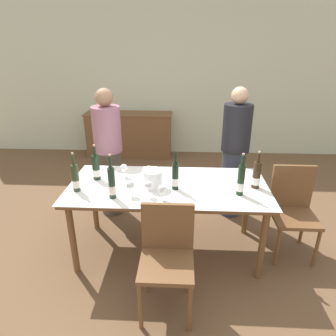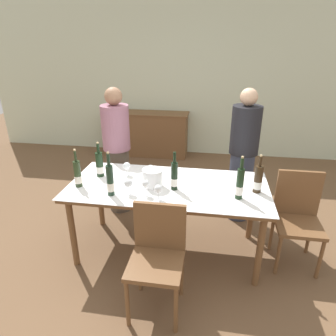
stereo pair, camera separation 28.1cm
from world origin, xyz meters
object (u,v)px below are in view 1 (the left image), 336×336
Objects in this scene: wine_bottle_5 at (76,178)px; dining_table at (168,192)px; wine_bottle_1 at (112,183)px; person_host at (109,155)px; wine_bottle_2 at (256,176)px; person_guest_left at (234,155)px; wine_glass_2 at (124,168)px; wine_glass_4 at (148,186)px; wine_bottle_4 at (175,176)px; wine_bottle_3 at (96,168)px; chair_right_end at (293,206)px; wine_bottle_0 at (241,181)px; wine_glass_1 at (130,185)px; wine_glass_3 at (149,170)px; ice_bucket at (153,178)px; sideboard_cabinet at (129,135)px; wine_glass_0 at (162,190)px; chair_near_front at (167,252)px.

dining_table is at bearing 10.45° from wine_bottle_5.
person_host is at bearing 105.01° from wine_bottle_1.
wine_bottle_5 is at bearing -174.90° from wine_bottle_2.
wine_bottle_2 is at bearing -84.83° from person_guest_left.
wine_glass_4 is (0.29, -0.40, 0.01)m from wine_glass_2.
wine_bottle_2 is 0.23× the size of person_host.
dining_table is 5.27× the size of wine_bottle_2.
wine_bottle_3 is at bearing 167.36° from wine_bottle_4.
wine_bottle_2 is 1.00× the size of wine_bottle_3.
wine_bottle_1 reaches higher than chair_right_end.
wine_glass_1 is at bearing -175.63° from wine_bottle_0.
wine_glass_1 is 0.37m from wine_glass_3.
wine_bottle_2 is at bearing 12.78° from wine_glass_4.
wine_bottle_4 reaches higher than wine_glass_3.
wine_glass_2 is at bearing 108.40° from wine_glass_1.
ice_bucket is at bearing 34.34° from wine_bottle_1.
wine_bottle_0 reaches higher than sideboard_cabinet.
wine_glass_0 is at bearing -11.90° from wine_glass_1.
wine_bottle_3 is at bearing 139.92° from wine_glass_1.
ice_bucket is at bearing -162.91° from dining_table.
wine_bottle_3 is 0.23× the size of person_guest_left.
wine_bottle_5 is 2.53× the size of wine_glass_1.
wine_bottle_1 is 1.11× the size of wine_bottle_4.
wine_glass_4 is at bearing -125.48° from dining_table.
wine_bottle_3 is 0.53m from wine_glass_3.
wine_glass_0 and wine_glass_2 have the same top height.
sideboard_cabinet is 10.77× the size of wine_glass_1.
wine_bottle_1 is 0.44m from wine_glass_2.
wine_bottle_1 reaches higher than wine_bottle_2.
wine_bottle_5 is 0.92m from person_host.
wine_bottle_5 is 2.68× the size of wine_glass_2.
person_host reaches higher than wine_glass_2.
person_guest_left is (0.76, 0.80, 0.10)m from dining_table.
wine_glass_1 is at bearing -136.34° from person_guest_left.
person_guest_left is at bearing 51.88° from wine_bottle_4.
sideboard_cabinet is 11.37× the size of wine_glass_2.
wine_bottle_0 is at bearing 5.88° from wine_bottle_1.
ice_bucket is 0.60m from wine_bottle_3.
wine_bottle_4 is 2.64× the size of wine_glass_0.
chair_near_front is at bearing -75.44° from ice_bucket.
person_host reaches higher than ice_bucket.
sideboard_cabinet is 4.38× the size of wine_bottle_3.
wine_glass_4 is 0.09× the size of person_host.
person_guest_left is at bearing -51.04° from sideboard_cabinet.
wine_glass_4 is (-0.24, -0.16, -0.03)m from wine_bottle_4.
wine_bottle_3 reaches higher than wine_glass_2.
person_host reaches higher than chair_near_front.
wine_glass_1 is at bearing -110.23° from wine_glass_3.
sideboard_cabinet is at bearing 121.12° from wine_bottle_2.
wine_glass_2 is 0.94× the size of wine_glass_3.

